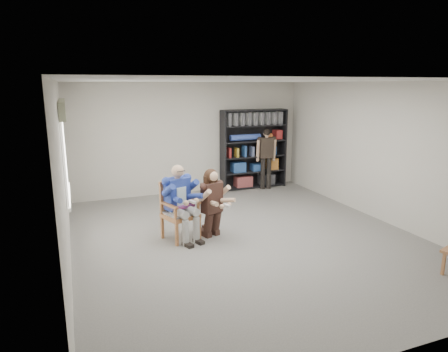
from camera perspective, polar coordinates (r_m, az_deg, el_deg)
name	(u,v)px	position (r m, az deg, el deg)	size (l,w,h in m)	color
room_shell	(247,163)	(7.00, 3.32, 1.90)	(6.00, 7.00, 2.80)	beige
floor	(246,238)	(7.40, 3.17, -8.80)	(6.00, 7.00, 0.01)	slate
window_left	(65,151)	(7.33, -21.72, 3.32)	(0.16, 2.00, 1.75)	white
armchair	(180,211)	(7.21, -6.26, -4.97)	(0.61, 0.59, 1.06)	#B06136
seated_man	(180,202)	(7.17, -6.29, -3.76)	(0.59, 0.83, 1.38)	navy
kneeling_woman	(213,204)	(7.24, -1.58, -4.00)	(0.53, 0.85, 1.26)	#351D19
bookshelf	(254,149)	(10.70, 4.26, 3.83)	(1.80, 0.38, 2.10)	black
standing_man	(266,159)	(10.64, 6.04, 2.43)	(0.50, 0.28, 1.62)	black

